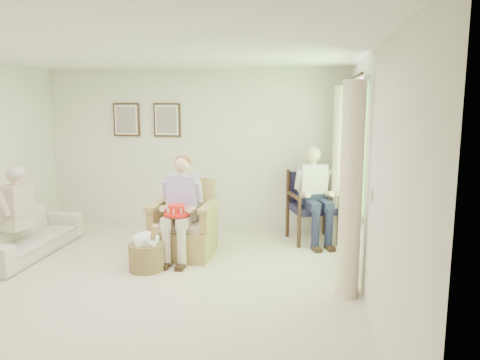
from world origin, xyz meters
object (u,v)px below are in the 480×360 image
(red_hat, at_px, (177,211))
(sofa, at_px, (25,235))
(wood_armchair, at_px, (313,203))
(person_wicker, at_px, (181,201))
(wicker_armchair, at_px, (185,232))
(hatbox, at_px, (146,251))
(person_sofa, at_px, (13,209))
(person_dark, at_px, (313,188))

(red_hat, bearing_deg, sofa, 179.15)
(wood_armchair, xyz_separation_m, person_wicker, (-1.73, -1.16, 0.23))
(wicker_armchair, bearing_deg, hatbox, -115.06)
(red_hat, bearing_deg, hatbox, -135.87)
(person_sofa, relative_size, red_hat, 3.80)
(sofa, relative_size, hatbox, 2.94)
(wicker_armchair, bearing_deg, person_sofa, -165.80)
(person_dark, distance_m, person_sofa, 4.13)
(person_wicker, distance_m, hatbox, 0.80)
(wicker_armchair, distance_m, person_wicker, 0.48)
(sofa, bearing_deg, wicker_armchair, -81.87)
(person_dark, distance_m, red_hat, 2.11)
(wood_armchair, xyz_separation_m, red_hat, (-1.73, -1.36, 0.13))
(red_hat, bearing_deg, wood_armchair, 38.25)
(wicker_armchair, xyz_separation_m, hatbox, (-0.31, -0.64, -0.08))
(wicker_armchair, distance_m, hatbox, 0.72)
(wood_armchair, bearing_deg, person_sofa, -178.39)
(sofa, height_order, person_sofa, person_sofa)
(sofa, xyz_separation_m, hatbox, (1.86, -0.33, -0.03))
(person_wicker, bearing_deg, sofa, -174.44)
(person_wicker, height_order, person_sofa, person_wicker)
(person_sofa, bearing_deg, sofa, -174.87)
(wood_armchair, relative_size, red_hat, 3.16)
(person_wicker, xyz_separation_m, hatbox, (-0.31, -0.51, -0.53))
(person_wicker, height_order, person_dark, person_dark)
(wood_armchair, bearing_deg, sofa, 179.02)
(person_wicker, bearing_deg, person_dark, 30.80)
(person_wicker, relative_size, hatbox, 2.09)
(wicker_armchair, bearing_deg, person_dark, 27.27)
(person_wicker, bearing_deg, red_hat, -90.26)
(wicker_armchair, relative_size, wood_armchair, 1.01)
(wood_armchair, height_order, red_hat, wood_armchair)
(wood_armchair, xyz_separation_m, person_sofa, (-3.90, -1.53, 0.13))
(wicker_armchair, relative_size, person_dark, 0.74)
(wicker_armchair, height_order, hatbox, wicker_armchair)
(red_hat, bearing_deg, person_wicker, 88.76)
(person_wicker, distance_m, person_dark, 1.99)
(person_wicker, distance_m, red_hat, 0.23)
(person_sofa, distance_m, red_hat, 2.18)
(wood_armchair, distance_m, person_dark, 0.31)
(wicker_armchair, bearing_deg, person_wicker, -89.02)
(person_wicker, xyz_separation_m, red_hat, (-0.00, -0.21, -0.09))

